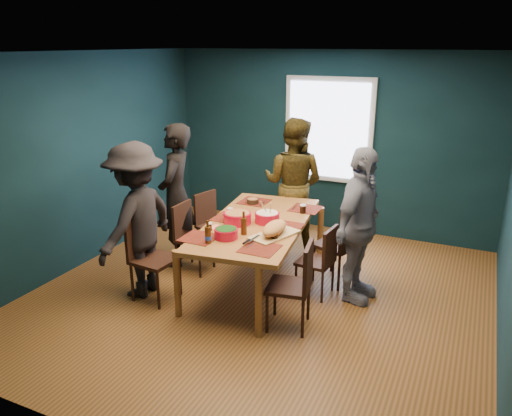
% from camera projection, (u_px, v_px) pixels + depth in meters
% --- Properties ---
extents(room, '(5.01, 5.01, 2.71)m').
position_uv_depth(room, '(271.00, 176.00, 5.59)').
color(room, '#9A5B2C').
rests_on(room, ground).
extents(dining_table, '(1.34, 2.26, 0.81)m').
position_uv_depth(dining_table, '(257.00, 228.00, 5.79)').
color(dining_table, '#A96D32').
rests_on(dining_table, floor).
extents(chair_left_far, '(0.48, 0.48, 0.87)m').
position_uv_depth(chair_left_far, '(210.00, 219.00, 6.78)').
color(chair_left_far, black).
rests_on(chair_left_far, floor).
extents(chair_left_mid, '(0.40, 0.40, 0.88)m').
position_uv_depth(chair_left_mid, '(189.00, 232.00, 6.32)').
color(chair_left_mid, black).
rests_on(chair_left_mid, floor).
extents(chair_left_near, '(0.48, 0.48, 0.98)m').
position_uv_depth(chair_left_near, '(148.00, 250.00, 5.60)').
color(chair_left_near, black).
rests_on(chair_left_near, floor).
extents(chair_right_far, '(0.56, 0.56, 0.98)m').
position_uv_depth(chair_right_far, '(343.00, 240.00, 5.91)').
color(chair_right_far, black).
rests_on(chair_right_far, floor).
extents(chair_right_mid, '(0.41, 0.41, 0.84)m').
position_uv_depth(chair_right_mid, '(322.00, 256.00, 5.65)').
color(chair_right_mid, black).
rests_on(chair_right_mid, floor).
extents(chair_right_near, '(0.49, 0.49, 0.93)m').
position_uv_depth(chair_right_near, '(298.00, 279.00, 4.98)').
color(chair_right_near, black).
rests_on(chair_right_near, floor).
extents(person_far_left, '(0.62, 0.77, 1.85)m').
position_uv_depth(person_far_left, '(176.00, 195.00, 6.40)').
color(person_far_left, black).
rests_on(person_far_left, floor).
extents(person_back, '(0.90, 0.70, 1.84)m').
position_uv_depth(person_back, '(293.00, 183.00, 6.97)').
color(person_back, black).
rests_on(person_back, floor).
extents(person_right, '(0.57, 1.08, 1.76)m').
position_uv_depth(person_right, '(359.00, 226.00, 5.46)').
color(person_right, silver).
rests_on(person_right, floor).
extents(person_near_left, '(0.69, 1.16, 1.78)m').
position_uv_depth(person_near_left, '(137.00, 221.00, 5.60)').
color(person_near_left, black).
rests_on(person_near_left, floor).
extents(bowl_salad, '(0.32, 0.32, 0.13)m').
position_uv_depth(bowl_salad, '(237.00, 218.00, 5.72)').
color(bowl_salad, red).
rests_on(bowl_salad, dining_table).
extents(bowl_dumpling, '(0.29, 0.29, 0.27)m').
position_uv_depth(bowl_dumpling, '(267.00, 217.00, 5.75)').
color(bowl_dumpling, red).
rests_on(bowl_dumpling, dining_table).
extents(bowl_herbs, '(0.25, 0.25, 0.11)m').
position_uv_depth(bowl_herbs, '(226.00, 233.00, 5.29)').
color(bowl_herbs, red).
rests_on(bowl_herbs, dining_table).
extents(cutting_board, '(0.46, 0.73, 0.16)m').
position_uv_depth(cutting_board, '(274.00, 230.00, 5.34)').
color(cutting_board, tan).
rests_on(cutting_board, dining_table).
extents(small_bowl, '(0.16, 0.16, 0.07)m').
position_uv_depth(small_bowl, '(253.00, 201.00, 6.43)').
color(small_bowl, black).
rests_on(small_bowl, dining_table).
extents(beer_bottle_a, '(0.07, 0.07, 0.25)m').
position_uv_depth(beer_bottle_a, '(208.00, 235.00, 5.14)').
color(beer_bottle_a, '#40220B').
rests_on(beer_bottle_a, dining_table).
extents(beer_bottle_b, '(0.07, 0.07, 0.26)m').
position_uv_depth(beer_bottle_b, '(244.00, 226.00, 5.38)').
color(beer_bottle_b, '#40220B').
rests_on(beer_bottle_b, dining_table).
extents(cola_glass_a, '(0.06, 0.06, 0.09)m').
position_uv_depth(cola_glass_a, '(209.00, 226.00, 5.51)').
color(cola_glass_a, black).
rests_on(cola_glass_a, dining_table).
extents(cola_glass_b, '(0.08, 0.08, 0.10)m').
position_uv_depth(cola_glass_b, '(275.00, 235.00, 5.24)').
color(cola_glass_b, black).
rests_on(cola_glass_b, dining_table).
extents(cola_glass_c, '(0.08, 0.08, 0.11)m').
position_uv_depth(cola_glass_c, '(303.00, 208.00, 6.06)').
color(cola_glass_c, black).
rests_on(cola_glass_c, dining_table).
extents(cola_glass_d, '(0.07, 0.07, 0.10)m').
position_uv_depth(cola_glass_d, '(230.00, 212.00, 5.96)').
color(cola_glass_d, black).
rests_on(cola_glass_d, dining_table).
extents(napkin_a, '(0.16, 0.16, 0.00)m').
position_uv_depth(napkin_a, '(286.00, 226.00, 5.64)').
color(napkin_a, '#FB7E69').
rests_on(napkin_a, dining_table).
extents(napkin_b, '(0.18, 0.18, 0.00)m').
position_uv_depth(napkin_b, '(217.00, 227.00, 5.61)').
color(napkin_b, '#FB7E69').
rests_on(napkin_b, dining_table).
extents(napkin_c, '(0.22, 0.22, 0.00)m').
position_uv_depth(napkin_c, '(260.00, 248.00, 5.05)').
color(napkin_c, '#FB7E69').
rests_on(napkin_c, dining_table).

